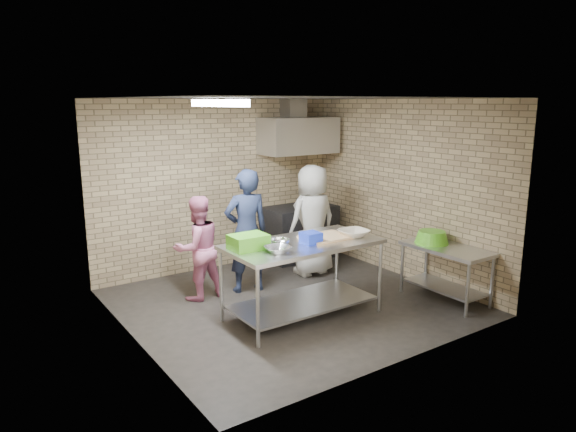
% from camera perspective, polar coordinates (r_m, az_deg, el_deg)
% --- Properties ---
extents(floor, '(4.20, 4.20, 0.00)m').
position_cam_1_polar(floor, '(7.17, 0.25, -9.40)').
color(floor, black).
rests_on(floor, ground).
extents(ceiling, '(4.20, 4.20, 0.00)m').
position_cam_1_polar(ceiling, '(6.66, 0.27, 12.73)').
color(ceiling, black).
rests_on(ceiling, ground).
extents(back_wall, '(4.20, 0.06, 2.70)m').
position_cam_1_polar(back_wall, '(8.48, -7.49, 3.38)').
color(back_wall, tan).
rests_on(back_wall, ground).
extents(front_wall, '(4.20, 0.06, 2.70)m').
position_cam_1_polar(front_wall, '(5.31, 12.69, -2.20)').
color(front_wall, tan).
rests_on(front_wall, ground).
extents(left_wall, '(0.06, 4.00, 2.70)m').
position_cam_1_polar(left_wall, '(5.87, -16.82, -1.04)').
color(left_wall, tan).
rests_on(left_wall, ground).
extents(right_wall, '(0.06, 4.00, 2.70)m').
position_cam_1_polar(right_wall, '(8.15, 12.50, 2.83)').
color(right_wall, tan).
rests_on(right_wall, ground).
extents(prep_table, '(1.93, 0.96, 0.96)m').
position_cam_1_polar(prep_table, '(6.58, 1.58, -6.93)').
color(prep_table, silver).
rests_on(prep_table, floor).
extents(side_counter, '(0.60, 1.20, 0.75)m').
position_cam_1_polar(side_counter, '(7.46, 16.75, -6.00)').
color(side_counter, silver).
rests_on(side_counter, floor).
extents(stove, '(1.20, 0.70, 0.90)m').
position_cam_1_polar(stove, '(9.06, 1.31, -1.75)').
color(stove, black).
rests_on(stove, floor).
extents(range_hood, '(1.30, 0.60, 0.60)m').
position_cam_1_polar(range_hood, '(8.84, 1.17, 8.74)').
color(range_hood, silver).
rests_on(range_hood, back_wall).
extents(hood_duct, '(0.35, 0.30, 0.30)m').
position_cam_1_polar(hood_duct, '(8.95, 0.62, 11.67)').
color(hood_duct, '#A5A8AD').
rests_on(hood_duct, back_wall).
extents(wall_shelf, '(0.80, 0.20, 0.04)m').
position_cam_1_polar(wall_shelf, '(9.18, 2.01, 7.74)').
color(wall_shelf, '#3F2B19').
rests_on(wall_shelf, back_wall).
extents(fluorescent_fixture, '(0.10, 1.25, 0.08)m').
position_cam_1_polar(fluorescent_fixture, '(6.14, -7.59, 12.10)').
color(fluorescent_fixture, white).
rests_on(fluorescent_fixture, ceiling).
extents(green_crate, '(0.43, 0.32, 0.17)m').
position_cam_1_polar(green_crate, '(6.15, -4.34, -2.82)').
color(green_crate, '#44A31E').
rests_on(green_crate, prep_table).
extents(blue_tub, '(0.21, 0.21, 0.14)m').
position_cam_1_polar(blue_tub, '(6.38, 2.50, -2.40)').
color(blue_tub, '#1A32C3').
rests_on(blue_tub, prep_table).
extents(cutting_board, '(0.59, 0.45, 0.03)m').
position_cam_1_polar(cutting_board, '(6.63, 4.16, -2.32)').
color(cutting_board, '#D9B37D').
rests_on(cutting_board, prep_table).
extents(mixing_bowl_a, '(0.31, 0.31, 0.07)m').
position_cam_1_polar(mixing_bowl_a, '(6.00, -1.13, -3.66)').
color(mixing_bowl_a, silver).
rests_on(mixing_bowl_a, prep_table).
extents(mixing_bowl_b, '(0.24, 0.24, 0.07)m').
position_cam_1_polar(mixing_bowl_b, '(6.31, -0.86, -2.87)').
color(mixing_bowl_b, silver).
rests_on(mixing_bowl_b, prep_table).
extents(ceramic_bowl, '(0.38, 0.38, 0.09)m').
position_cam_1_polar(ceramic_bowl, '(6.74, 7.18, -1.87)').
color(ceramic_bowl, '#C0B39A').
rests_on(ceramic_bowl, prep_table).
extents(green_basin, '(0.46, 0.46, 0.17)m').
position_cam_1_polar(green_basin, '(7.47, 15.38, -2.22)').
color(green_basin, '#59C626').
rests_on(green_basin, side_counter).
extents(bottle_green, '(0.06, 0.06, 0.15)m').
position_cam_1_polar(bottle_green, '(9.27, 2.76, 8.37)').
color(bottle_green, green).
rests_on(bottle_green, wall_shelf).
extents(man_navy, '(0.70, 0.52, 1.76)m').
position_cam_1_polar(man_navy, '(7.37, -4.55, -1.64)').
color(man_navy, '#151835').
rests_on(man_navy, floor).
extents(woman_pink, '(0.73, 0.59, 1.43)m').
position_cam_1_polar(woman_pink, '(7.21, -9.81, -3.45)').
color(woman_pink, '#C86A91').
rests_on(woman_pink, floor).
extents(woman_white, '(0.84, 0.55, 1.72)m').
position_cam_1_polar(woman_white, '(8.10, 2.69, -0.46)').
color(woman_white, silver).
rests_on(woman_white, floor).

